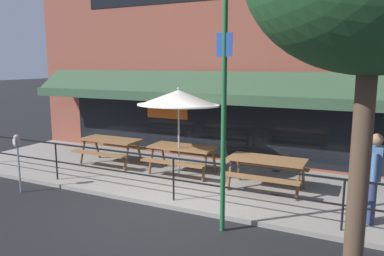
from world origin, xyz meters
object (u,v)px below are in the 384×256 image
(picnic_table_left, at_px, (111,144))
(parking_meter_near, at_px, (17,146))
(patio_umbrella_centre, at_px, (179,98))
(pedestrian_walking, at_px, (374,173))
(picnic_table_centre, at_px, (183,152))
(picnic_table_right, at_px, (267,165))
(street_sign_pole, at_px, (224,102))

(picnic_table_left, xyz_separation_m, parking_meter_near, (-0.56, -2.76, 0.44))
(patio_umbrella_centre, bearing_deg, pedestrian_walking, -12.72)
(picnic_table_left, height_order, parking_meter_near, parking_meter_near)
(picnic_table_left, distance_m, pedestrian_walking, 7.18)
(picnic_table_centre, xyz_separation_m, pedestrian_walking, (4.67, -1.27, 0.35))
(picnic_table_right, distance_m, patio_umbrella_centre, 2.81)
(picnic_table_right, height_order, street_sign_pole, street_sign_pole)
(picnic_table_left, distance_m, parking_meter_near, 2.85)
(patio_umbrella_centre, height_order, pedestrian_walking, patio_umbrella_centre)
(pedestrian_walking, relative_size, parking_meter_near, 1.20)
(parking_meter_near, distance_m, street_sign_pole, 5.31)
(patio_umbrella_centre, distance_m, parking_meter_near, 4.07)
(picnic_table_right, height_order, parking_meter_near, parking_meter_near)
(picnic_table_left, height_order, picnic_table_centre, same)
(parking_meter_near, bearing_deg, picnic_table_right, 25.06)
(picnic_table_left, relative_size, patio_umbrella_centre, 0.76)
(picnic_table_left, bearing_deg, picnic_table_centre, 0.96)
(parking_meter_near, bearing_deg, street_sign_pole, 1.82)
(picnic_table_centre, distance_m, parking_meter_near, 4.10)
(picnic_table_left, relative_size, parking_meter_near, 1.27)
(picnic_table_left, relative_size, picnic_table_centre, 1.00)
(picnic_table_left, bearing_deg, patio_umbrella_centre, -4.11)
(patio_umbrella_centre, height_order, street_sign_pole, street_sign_pole)
(picnic_table_right, xyz_separation_m, street_sign_pole, (-0.20, -2.34, 1.70))
(picnic_table_right, bearing_deg, picnic_table_centre, 172.92)
(pedestrian_walking, bearing_deg, picnic_table_right, 156.92)
(patio_umbrella_centre, height_order, parking_meter_near, patio_umbrella_centre)
(picnic_table_centre, relative_size, parking_meter_near, 1.27)
(picnic_table_right, bearing_deg, street_sign_pole, -94.80)
(pedestrian_walking, xyz_separation_m, street_sign_pole, (-2.47, -1.37, 1.35))
(pedestrian_walking, bearing_deg, street_sign_pole, -150.94)
(pedestrian_walking, height_order, parking_meter_near, pedestrian_walking)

